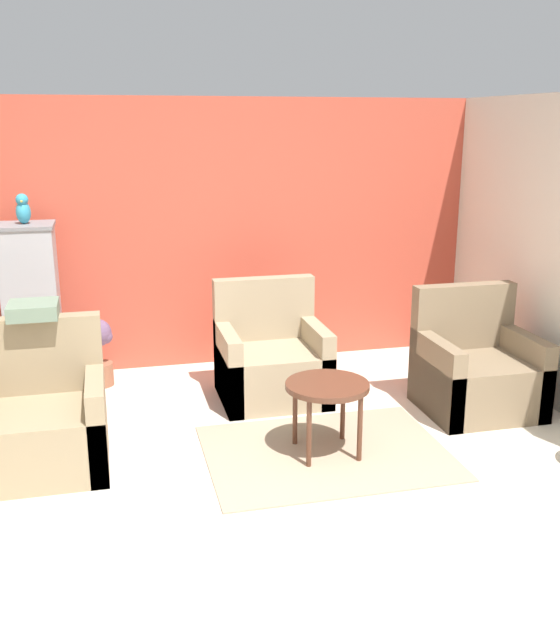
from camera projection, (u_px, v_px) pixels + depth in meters
The scene contains 11 objects.
ground_plane at pixel (356, 558), 3.85m from camera, with size 20.00×20.00×0.00m, color beige.
wall_back_accent at pixel (236, 234), 6.76m from camera, with size 4.70×0.06×2.50m.
area_rug at pixel (326, 452), 5.07m from camera, with size 1.70×1.29×0.01m.
coffee_table at pixel (327, 391), 4.95m from camera, with size 0.59×0.59×0.53m.
armchair_left at pixel (40, 424), 4.80m from camera, with size 0.88×0.78×0.99m.
armchair_right at pixel (476, 373), 5.78m from camera, with size 0.88×0.78×0.99m.
armchair_middle at pixel (271, 362), 6.03m from camera, with size 0.88×0.78×0.99m.
birdcage at pixel (33, 312), 6.09m from camera, with size 0.57×0.57×1.46m.
parrot at pixel (23, 210), 5.86m from camera, with size 0.12×0.21×0.25m.
potted_plant at pixel (98, 348), 6.30m from camera, with size 0.27×0.24×0.61m.
throw_pillow at pixel (33, 310), 4.87m from camera, with size 0.33×0.33×0.10m.
Camera 1 is at (-1.20, -3.17, 2.27)m, focal length 40.00 mm.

